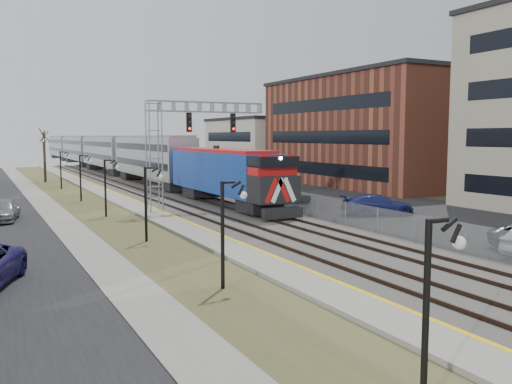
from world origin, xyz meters
TOP-DOWN VIEW (x-y plane):
  - ground at (0.00, 0.00)m, footprint 160.00×160.00m
  - sidewalk at (-7.00, 35.00)m, footprint 2.00×120.00m
  - grass_median at (-4.00, 35.00)m, footprint 4.00×120.00m
  - platform at (-1.00, 35.00)m, footprint 2.00×120.00m
  - ballast_bed at (4.00, 35.00)m, footprint 8.00×120.00m
  - parking_lot at (16.00, 35.00)m, footprint 16.00×120.00m
  - platform_edge at (-0.12, 35.00)m, footprint 0.24×120.00m
  - track_near at (2.00, 35.00)m, footprint 1.58×120.00m
  - track_far at (5.50, 35.00)m, footprint 1.58×120.00m
  - train at (5.50, 75.94)m, footprint 3.00×108.65m
  - signal_gantry at (1.22, 27.99)m, footprint 9.00×1.07m
  - lampposts at (-4.00, 18.29)m, footprint 0.14×62.14m
  - fence at (8.20, 35.00)m, footprint 0.04×120.00m
  - buildings_east at (30.00, 31.18)m, footprint 16.00×76.00m
  - car_lot_d at (13.25, 20.02)m, footprint 5.48×3.73m
  - car_lot_e at (11.06, 28.92)m, footprint 4.26×2.11m
  - car_lot_f at (11.54, 34.69)m, footprint 4.50×1.81m
  - car_street_b at (-10.45, 29.41)m, footprint 2.66×4.86m

SIDE VIEW (x-z plane):
  - ground at x=0.00m, z-range 0.00..0.00m
  - parking_lot at x=16.00m, z-range 0.00..0.04m
  - grass_median at x=-4.00m, z-range 0.00..0.06m
  - sidewalk at x=-7.00m, z-range 0.00..0.08m
  - ballast_bed at x=4.00m, z-range 0.00..0.20m
  - platform at x=-1.00m, z-range 0.00..0.24m
  - platform_edge at x=-0.12m, z-range 0.24..0.25m
  - track_near at x=2.00m, z-range 0.20..0.35m
  - track_far at x=5.50m, z-range 0.20..0.35m
  - car_street_b at x=-10.45m, z-range 0.00..1.33m
  - car_lot_e at x=11.06m, z-range 0.00..1.40m
  - car_lot_f at x=11.54m, z-range 0.00..1.45m
  - car_lot_d at x=13.25m, z-range 0.00..1.47m
  - fence at x=8.20m, z-range 0.00..1.60m
  - lampposts at x=-4.00m, z-range 0.00..4.00m
  - train at x=5.50m, z-range 0.28..5.60m
  - signal_gantry at x=1.22m, z-range 1.51..9.66m
  - buildings_east at x=30.00m, z-range -1.19..13.81m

